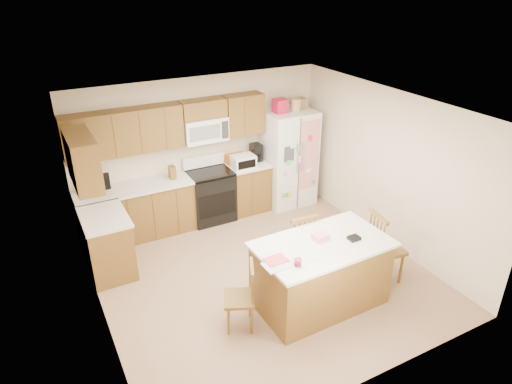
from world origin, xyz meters
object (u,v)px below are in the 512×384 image
stove (210,194)px  windsor_chair_right (384,248)px  windsor_chair_back (298,246)px  windsor_chair_left (241,298)px  island (320,273)px  refrigerator (288,157)px

stove → windsor_chair_right: size_ratio=1.04×
windsor_chair_back → windsor_chair_left: bearing=-154.0°
island → windsor_chair_right: 1.11m
windsor_chair_left → windsor_chair_back: windsor_chair_back is taller
island → windsor_chair_left: (-1.12, 0.10, -0.05)m
island → windsor_chair_right: bearing=1.4°
island → windsor_chair_left: bearing=174.9°
stove → refrigerator: size_ratio=0.55×
refrigerator → windsor_chair_back: 2.41m
windsor_chair_back → windsor_chair_right: 1.22m
refrigerator → island: refrigerator is taller
stove → windsor_chair_left: 2.85m
windsor_chair_right → windsor_chair_back: bearing=147.1°
stove → windsor_chair_left: bearing=-105.1°
refrigerator → windsor_chair_left: (-2.31, -2.69, -0.49)m
refrigerator → windsor_chair_back: refrigerator is taller
stove → refrigerator: (1.57, -0.06, 0.45)m
island → windsor_chair_right: (1.11, 0.03, 0.04)m
stove → island: stove is taller
island → windsor_chair_back: size_ratio=1.74×
windsor_chair_left → windsor_chair_right: bearing=-1.9°
windsor_chair_right → stove: bearing=117.7°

